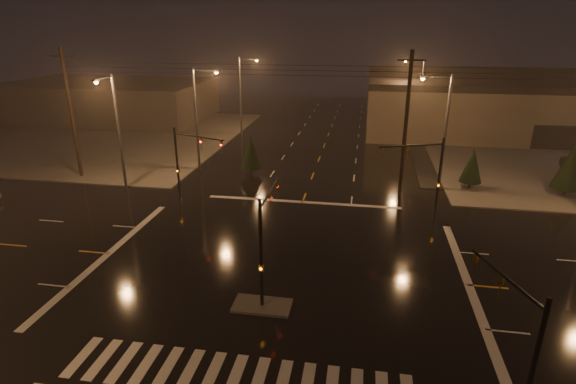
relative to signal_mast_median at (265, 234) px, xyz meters
The scene contains 21 objects.
ground 4.85m from the signal_mast_median, 90.00° to the left, with size 140.00×140.00×0.00m, color black.
sidewalk_nw 44.80m from the signal_mast_median, 132.21° to the left, with size 36.00×36.00×0.12m, color #4D4A44.
median_island 3.79m from the signal_mast_median, 90.00° to the right, with size 3.00×1.60×0.15m, color #4D4A44.
crosswalk 7.01m from the signal_mast_median, 90.00° to the right, with size 15.00×2.60×0.01m, color beige.
stop_bar_far 14.56m from the signal_mast_median, 90.00° to the left, with size 16.00×0.50×0.01m, color beige.
commercial_block 57.07m from the signal_mast_median, 127.83° to the left, with size 30.00×18.00×5.60m, color #443F3C.
signal_mast_median is the anchor object (origin of this frame).
signal_mast_ne 16.27m from the signal_mast_median, 54.28° to the left, with size 4.84×1.86×6.00m.
signal_mast_nw 16.27m from the signal_mast_median, 125.72° to the left, with size 4.84×1.86×6.00m.
signal_mast_se 12.22m from the signal_mast_median, 33.15° to the right, with size 1.55×3.87×6.00m.
streetlight_1 23.94m from the signal_mast_median, 117.96° to the left, with size 2.77×0.32×10.00m.
streetlight_2 38.78m from the signal_mast_median, 106.79° to the left, with size 2.77×0.32×10.00m.
streetlight_3 22.20m from the signal_mast_median, 59.61° to the left, with size 2.77×0.32×10.00m.
streetlight_4 40.69m from the signal_mast_median, 74.03° to the left, with size 2.77×0.32×10.00m.
streetlight_5 21.53m from the signal_mast_median, 138.30° to the left, with size 0.32×2.77×10.00m.
utility_pole_0 27.95m from the signal_mast_median, 142.19° to the left, with size 2.20×0.32×12.00m.
utility_pole_1 19.00m from the signal_mast_median, 64.89° to the left, with size 2.20×0.32×12.00m.
conifer_0 24.39m from the signal_mast_median, 54.25° to the left, with size 1.93×1.93×3.71m.
conifer_1 29.28m from the signal_mast_median, 41.46° to the left, with size 2.48×2.48×4.57m.
conifer_3 21.22m from the signal_mast_median, 106.25° to the left, with size 2.06×2.06×3.92m.
car_parked 37.06m from the signal_mast_median, 46.26° to the left, with size 1.75×4.35×1.48m, color black.
Camera 1 is at (4.68, -23.25, 13.68)m, focal length 28.00 mm.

